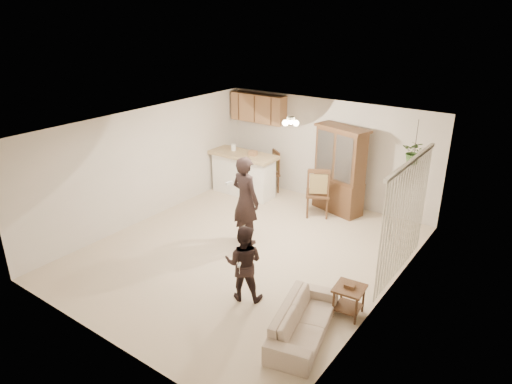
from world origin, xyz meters
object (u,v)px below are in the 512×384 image
Objects in this scene: chair_hutch_left at (268,180)px; sofa at (304,314)px; child at (244,262)px; china_hutch at (339,171)px; side_table at (349,300)px; adult at (245,201)px; chair_bar at (235,181)px; chair_hutch_right at (317,201)px.

sofa is at bearing -15.87° from chair_hutch_left.
child is 0.67× the size of china_hutch.
chair_hutch_left is (-2.33, 4.12, -0.37)m from child.
side_table is (1.59, 0.58, -0.42)m from child.
side_table is 5.28m from chair_hutch_left.
sofa is 3.08m from adult.
chair_bar is (-4.62, 3.03, 0.02)m from side_table.
adult is 2.83m from chair_bar.
child is 1.39× the size of chair_bar.
chair_hutch_left reaches higher than side_table.
child reaches higher than chair_hutch_right.
china_hutch is at bearing 118.77° from side_table.
chair_hutch_left is at bearing 26.15° from sofa.
side_table is at bearing 168.97° from adult.
chair_bar is (-2.71, -0.45, -0.73)m from china_hutch.
chair_hutch_right is (-0.59, 3.57, -0.34)m from child.
adult is 0.89× the size of china_hutch.
chair_hutch_left is (-2.01, 0.06, -0.69)m from china_hutch.
china_hutch is 2.12m from chair_hutch_left.
child is at bearing 65.90° from sofa.
child is at bearing -159.89° from side_table.
child reaches higher than chair_bar.
sofa is 5.77m from chair_bar.
chair_bar is at bearing -74.39° from child.
chair_hutch_left reaches higher than chair_bar.
sofa reaches higher than side_table.
child is (1.16, -1.59, -0.22)m from adult.
chair_hutch_right reaches higher than chair_hutch_left.
chair_hutch_right reaches higher than side_table.
chair_hutch_right is at bearing -96.74° from adult.
chair_bar is at bearing -37.99° from adult.
chair_bar is 2.44m from chair_hutch_right.
chair_bar is at bearing -109.13° from chair_hutch_left.
adult reaches higher than child.
sofa is 1.04× the size of adult.
chair_hutch_right reaches higher than sofa.
adult is 3.29× the size of side_table.
child is at bearing -25.87° from chair_hutch_left.
sofa is 4.63m from china_hutch.
adult is 1.98m from child.
child is at bearing -69.78° from china_hutch.
chair_bar is (-1.88, 2.02, -0.63)m from adult.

